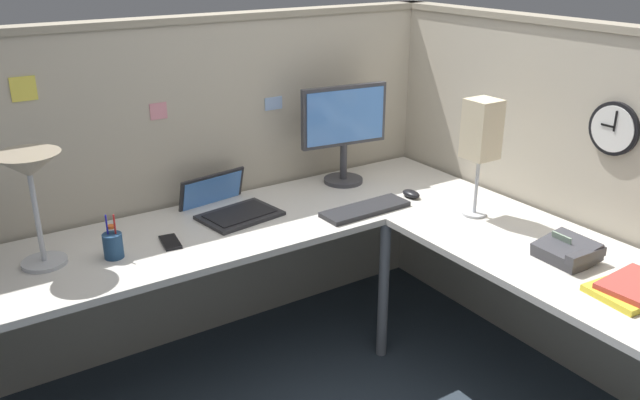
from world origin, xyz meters
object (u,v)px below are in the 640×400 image
object	(u,v)px
office_phone	(568,252)
monitor	(344,127)
cell_phone	(170,242)
book_stack	(634,288)
desk_lamp_dome	(30,175)
laptop	(227,206)
pen_cup	(113,245)
desk_lamp_paper	(481,133)
wall_clock	(614,128)
keyboard	(365,209)
computer_mouse	(411,194)

from	to	relation	value
office_phone	monitor	bearing A→B (deg)	99.84
cell_phone	book_stack	distance (m)	1.77
desk_lamp_dome	book_stack	distance (m)	2.20
laptop	office_phone	bearing A→B (deg)	-53.34
pen_cup	desk_lamp_paper	world-z (taller)	desk_lamp_paper
laptop	monitor	bearing A→B (deg)	2.29
office_phone	wall_clock	xyz separation A→B (m)	(0.35, 0.11, 0.41)
keyboard	book_stack	bearing A→B (deg)	-74.98
office_phone	desk_lamp_paper	bearing A→B (deg)	86.11
laptop	keyboard	xyz separation A→B (m)	(0.53, -0.35, -0.01)
laptop	book_stack	xyz separation A→B (m)	(0.86, -1.48, -0.00)
computer_mouse	desk_lamp_dome	xyz separation A→B (m)	(-1.64, 0.23, 0.35)
laptop	office_phone	size ratio (longest dim) A/B	2.03
keyboard	desk_lamp_dome	distance (m)	1.42
laptop	desk_lamp_dome	world-z (taller)	desk_lamp_dome
cell_phone	desk_lamp_paper	distance (m)	1.40
keyboard	pen_cup	bearing A→B (deg)	170.21
cell_phone	wall_clock	distance (m)	1.86
laptop	office_phone	xyz separation A→B (m)	(0.88, -1.18, 0.01)
book_stack	laptop	bearing A→B (deg)	120.16
computer_mouse	pen_cup	distance (m)	1.41
computer_mouse	wall_clock	size ratio (longest dim) A/B	0.47
pen_cup	wall_clock	distance (m)	2.05
computer_mouse	desk_lamp_paper	distance (m)	0.50
laptop	desk_lamp_dome	size ratio (longest dim) A/B	0.96
computer_mouse	book_stack	bearing A→B (deg)	-88.14
computer_mouse	pen_cup	bearing A→B (deg)	174.30
pen_cup	book_stack	distance (m)	1.93
desk_lamp_dome	desk_lamp_paper	distance (m)	1.82
monitor	laptop	bearing A→B (deg)	-177.71
cell_phone	wall_clock	xyz separation A→B (m)	(1.58, -0.89, 0.45)
monitor	laptop	world-z (taller)	monitor
laptop	cell_phone	bearing A→B (deg)	-152.07
monitor	office_phone	distance (m)	1.25
office_phone	laptop	bearing A→B (deg)	126.66
monitor	desk_lamp_dome	size ratio (longest dim) A/B	1.12
desk_lamp_dome	pen_cup	xyz separation A→B (m)	(0.24, -0.09, -0.31)
monitor	book_stack	xyz separation A→B (m)	(0.19, -1.50, -0.27)
desk_lamp_dome	cell_phone	distance (m)	0.60
office_phone	book_stack	world-z (taller)	office_phone
laptop	keyboard	world-z (taller)	laptop
monitor	cell_phone	world-z (taller)	monitor
monitor	book_stack	bearing A→B (deg)	-82.88
pen_cup	cell_phone	bearing A→B (deg)	0.67
monitor	keyboard	bearing A→B (deg)	-110.83
pen_cup	desk_lamp_paper	distance (m)	1.60
desk_lamp_paper	cell_phone	bearing A→B (deg)	159.74
monitor	cell_phone	xyz separation A→B (m)	(-1.02, -0.21, -0.29)
computer_mouse	desk_lamp_paper	xyz separation A→B (m)	(0.10, -0.32, 0.37)
computer_mouse	book_stack	distance (m)	1.15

